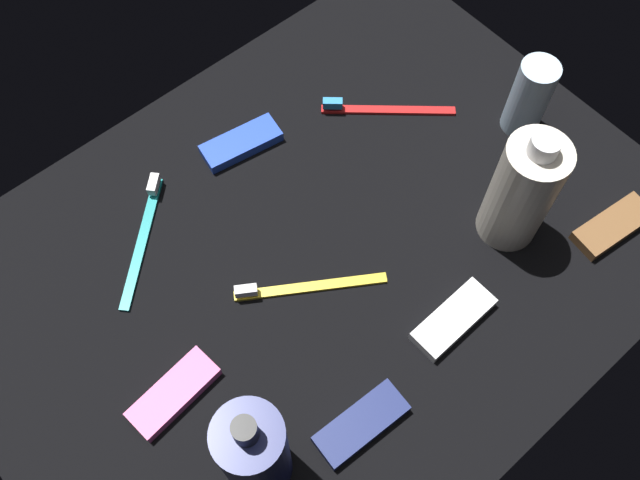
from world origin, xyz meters
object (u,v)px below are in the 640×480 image
Objects in this scene: deodorant_stick at (529,97)px; toothbrush_teal at (143,232)px; bodywash_bottle at (522,191)px; snack_bar_blue at (241,143)px; lotion_bottle at (254,452)px; toothbrush_red at (380,108)px; toothbrush_yellow at (301,287)px; snack_bar_pink at (174,393)px; snack_bar_brown at (613,226)px; snack_bar_navy at (361,424)px; snack_bar_white at (453,319)px.

deodorant_stick is 51.00cm from toothbrush_teal.
bodywash_bottle is 1.28× the size of toothbrush_teal.
lotion_bottle is at bearing -115.34° from snack_bar_blue.
toothbrush_red is (40.83, 25.85, -7.44)cm from lotion_bottle.
toothbrush_yellow is at bearing -152.04° from toothbrush_red.
snack_bar_pink is at bearing 168.05° from bodywash_bottle.
toothbrush_red is at bearing 11.56° from snack_bar_pink.
toothbrush_red is at bearing -13.61° from snack_bar_blue.
snack_bar_brown is 1.00× the size of snack_bar_navy.
snack_bar_blue is 1.00× the size of snack_bar_navy.
lotion_bottle is at bearing -175.92° from bodywash_bottle.
snack_bar_pink is (-52.51, 17.85, 0.00)cm from snack_bar_brown.
snack_bar_blue is at bearing 55.21° from lotion_bottle.
snack_bar_white is at bearing -3.60° from lotion_bottle.
snack_bar_brown is (33.99, -18.55, 0.14)cm from toothbrush_yellow.
snack_bar_pink is at bearing -130.73° from snack_bar_blue.
deodorant_stick is 1.06× the size of snack_bar_pink.
deodorant_stick is 19.17cm from toothbrush_red.
snack_bar_blue is at bearing 8.87° from toothbrush_teal.
bodywash_bottle is 27.43cm from toothbrush_yellow.
bodywash_bottle is at bearing -38.93° from toothbrush_teal.
snack_bar_brown is 1.00× the size of snack_bar_pink.
bodywash_bottle reaches higher than snack_bar_navy.
lotion_bottle is at bearing -84.70° from snack_bar_pink.
bodywash_bottle is at bearing -50.82° from snack_bar_blue.
lotion_bottle is 50.94cm from snack_bar_brown.
toothbrush_yellow is 18.53cm from snack_bar_pink.
toothbrush_red is at bearing 132.89° from deodorant_stick.
snack_bar_brown is at bearing 0.02° from snack_bar_navy.
snack_bar_blue is at bearing 33.64° from snack_bar_pink.
snack_bar_blue and snack_bar_white have the same top height.
toothbrush_yellow is (16.08, 12.70, -7.44)cm from lotion_bottle.
bodywash_bottle is at bearing 15.58° from snack_bar_navy.
bodywash_bottle is 16.40cm from snack_bar_white.
snack_bar_blue is 33.35cm from snack_bar_pink.
deodorant_stick is at bearing 12.92° from lotion_bottle.
deodorant_stick is at bearing -47.11° from toothbrush_red.
toothbrush_teal is at bearing -161.69° from snack_bar_blue.
deodorant_stick reaches higher than snack_bar_blue.
lotion_bottle is 40.68cm from bodywash_bottle.
snack_bar_white is (10.56, -14.38, 0.14)cm from toothbrush_yellow.
toothbrush_teal is 20.58cm from snack_bar_pink.
snack_bar_blue is at bearing 145.12° from deodorant_stick.
deodorant_stick is at bearing -5.92° from snack_bar_pink.
bodywash_bottle is 1.72× the size of snack_bar_navy.
toothbrush_red is at bearing 61.19° from snack_bar_white.
toothbrush_yellow is 21.84cm from snack_bar_blue.
toothbrush_red is at bearing 112.99° from snack_bar_brown.
snack_bar_brown and snack_bar_navy have the same top height.
bodywash_bottle is at bearing -90.62° from toothbrush_red.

